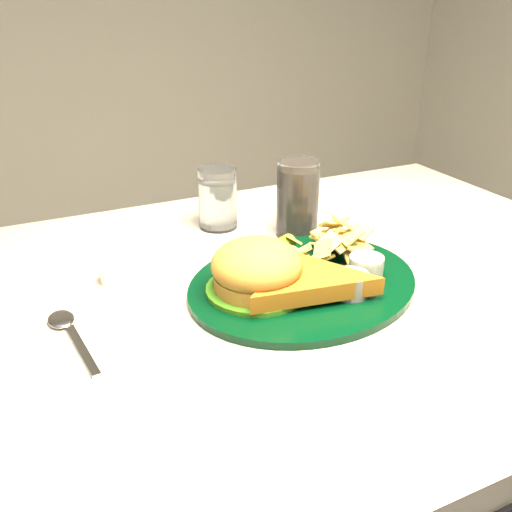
{
  "coord_description": "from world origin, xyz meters",
  "views": [
    {
      "loc": [
        -0.32,
        -0.64,
        1.14
      ],
      "look_at": [
        -0.02,
        0.0,
        0.8
      ],
      "focal_mm": 40.0,
      "sensor_mm": 36.0,
      "label": 1
    }
  ],
  "objects_px": {
    "water_glass": "(218,198)",
    "dinner_plate": "(304,262)",
    "cola_glass": "(298,199)",
    "fork_napkin": "(335,259)",
    "table": "(266,480)"
  },
  "relations": [
    {
      "from": "table",
      "to": "fork_napkin",
      "type": "height_order",
      "value": "fork_napkin"
    },
    {
      "from": "water_glass",
      "to": "dinner_plate",
      "type": "bearing_deg",
      "value": -84.51
    },
    {
      "from": "table",
      "to": "fork_napkin",
      "type": "relative_size",
      "value": 7.84
    },
    {
      "from": "water_glass",
      "to": "cola_glass",
      "type": "bearing_deg",
      "value": -39.82
    },
    {
      "from": "water_glass",
      "to": "fork_napkin",
      "type": "xyz_separation_m",
      "value": [
        0.11,
        -0.21,
        -0.05
      ]
    },
    {
      "from": "dinner_plate",
      "to": "fork_napkin",
      "type": "xyz_separation_m",
      "value": [
        0.08,
        0.05,
        -0.03
      ]
    },
    {
      "from": "dinner_plate",
      "to": "water_glass",
      "type": "relative_size",
      "value": 3.27
    },
    {
      "from": "cola_glass",
      "to": "fork_napkin",
      "type": "distance_m",
      "value": 0.13
    },
    {
      "from": "table",
      "to": "fork_napkin",
      "type": "xyz_separation_m",
      "value": [
        0.13,
        0.03,
        0.38
      ]
    },
    {
      "from": "table",
      "to": "water_glass",
      "type": "xyz_separation_m",
      "value": [
        0.02,
        0.24,
        0.43
      ]
    },
    {
      "from": "cola_glass",
      "to": "fork_napkin",
      "type": "xyz_separation_m",
      "value": [
        0.0,
        -0.12,
        -0.06
      ]
    },
    {
      "from": "dinner_plate",
      "to": "cola_glass",
      "type": "relative_size",
      "value": 2.67
    },
    {
      "from": "dinner_plate",
      "to": "fork_napkin",
      "type": "distance_m",
      "value": 0.1
    },
    {
      "from": "water_glass",
      "to": "table",
      "type": "bearing_deg",
      "value": -94.97
    },
    {
      "from": "table",
      "to": "water_glass",
      "type": "bearing_deg",
      "value": 85.03
    }
  ]
}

